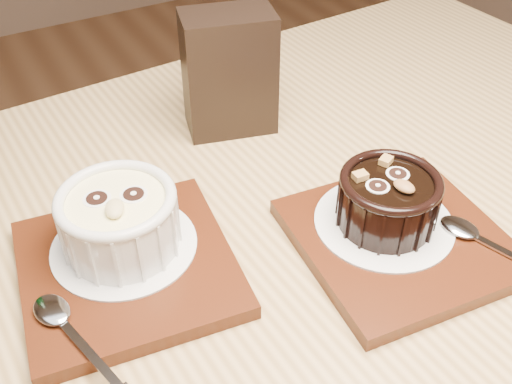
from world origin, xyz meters
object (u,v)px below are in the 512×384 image
tray_right (399,239)px  condiment_stand (229,73)px  tray_left (128,268)px  ramekin_white (119,218)px  table (270,331)px  ramekin_dark (388,198)px

tray_right → condiment_stand: 0.27m
tray_left → condiment_stand: (0.19, 0.17, 0.06)m
tray_right → ramekin_white: bearing=154.4°
tray_left → tray_right: same height
ramekin_white → tray_right: ramekin_white is taller
ramekin_white → tray_right: 0.25m
condiment_stand → table: bearing=-108.6°
tray_right → condiment_stand: condiment_stand is taller
tray_left → tray_right: size_ratio=1.00×
tray_right → ramekin_dark: ramekin_dark is taller
table → tray_left: bearing=153.2°
tray_left → ramekin_dark: (0.23, -0.07, 0.04)m
tray_left → ramekin_white: (0.00, 0.02, 0.04)m
tray_left → condiment_stand: condiment_stand is taller
ramekin_white → ramekin_dark: (0.22, -0.09, -0.00)m
condiment_stand → ramekin_white: bearing=-141.4°
ramekin_white → condiment_stand: size_ratio=0.74×
ramekin_dark → tray_right: bearing=-88.8°
tray_left → ramekin_dark: 0.24m
tray_left → ramekin_white: bearing=75.9°
table → ramekin_dark: bearing=-6.6°
table → tray_right: bearing=-15.2°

